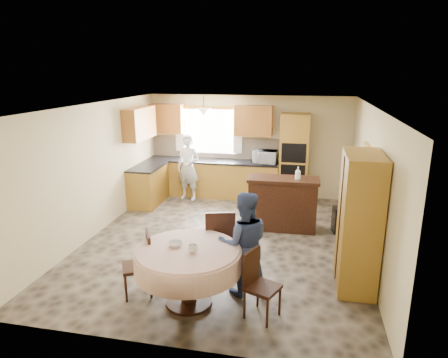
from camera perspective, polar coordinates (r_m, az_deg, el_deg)
floor at (r=7.53m, az=-0.11°, el=-8.89°), size 5.00×6.00×0.01m
ceiling at (r=6.90m, az=-0.12°, el=10.42°), size 5.00×6.00×0.01m
wall_back at (r=10.00m, az=3.45°, el=4.70°), size 5.00×0.02×2.50m
wall_front at (r=4.39m, az=-8.36°, el=-9.65°), size 5.00×0.02×2.50m
wall_left at (r=8.00m, az=-17.93°, el=1.27°), size 0.02×6.00×2.50m
wall_right at (r=7.05m, az=20.18°, el=-0.76°), size 0.02×6.00×2.50m
window at (r=10.11m, az=-2.19°, el=6.85°), size 1.40×0.03×1.10m
curtain_left at (r=10.26m, az=-6.36°, el=7.17°), size 0.22×0.02×1.15m
curtain_right at (r=9.90m, az=1.99°, el=6.96°), size 0.22×0.02×1.15m
base_cab_back at (r=10.05m, az=-1.67°, el=0.03°), size 3.30×0.60×0.88m
counter_back at (r=9.94m, az=-1.69°, el=2.59°), size 3.30×0.64×0.04m
base_cab_left at (r=9.63m, az=-10.77°, el=-0.92°), size 0.60×1.20×0.88m
counter_left at (r=9.52m, az=-10.90°, el=1.74°), size 0.64×1.20×0.04m
backsplash at (r=10.16m, az=-1.33°, el=4.49°), size 3.30×0.02×0.55m
wall_cab_left at (r=10.24m, az=-8.18°, el=8.56°), size 0.85×0.33×0.72m
wall_cab_right at (r=9.71m, az=4.25°, el=8.31°), size 0.90×0.33×0.72m
wall_cab_side at (r=9.39m, az=-11.98°, el=7.78°), size 0.33×1.20×0.72m
oven_tower at (r=9.63m, az=9.95°, el=2.93°), size 0.66×0.62×2.12m
oven_upper at (r=9.29m, az=9.93°, el=3.67°), size 0.56×0.01×0.45m
oven_lower at (r=9.40m, az=9.79°, el=0.68°), size 0.56×0.01×0.45m
pendant at (r=9.58m, az=-2.92°, el=9.50°), size 0.36×0.36×0.18m
sideboard at (r=8.03m, az=8.35°, el=-3.71°), size 1.40×0.60×0.99m
space_heater at (r=8.17m, az=16.60°, el=-5.62°), size 0.42×0.33×0.52m
cupboard at (r=6.07m, az=18.71°, el=-5.76°), size 0.52×1.04×1.98m
dining_table at (r=5.44m, az=-5.16°, el=-11.58°), size 1.43×1.43×0.82m
chair_left at (r=5.83m, az=-11.67°, el=-11.38°), size 0.53×0.53×0.91m
chair_back at (r=6.13m, az=-0.61°, el=-8.67°), size 0.58×0.58×1.08m
chair_right at (r=5.27m, az=4.86°, el=-14.26°), size 0.51×0.51×0.89m
framed_picture at (r=7.40m, az=19.69°, el=2.64°), size 0.06×0.63×0.52m
microwave at (r=9.63m, az=5.87°, el=3.17°), size 0.56×0.39×0.31m
person_sink at (r=9.71m, az=-5.12°, el=1.67°), size 0.66×0.50×1.61m
person_dining at (r=5.63m, az=2.87°, el=-9.22°), size 0.85×0.73×1.51m
bowl_sideboard at (r=7.91m, az=5.24°, el=0.03°), size 0.25×0.25×0.05m
bottle_sideboard at (r=7.83m, az=10.51°, el=0.65°), size 0.13×0.13×0.30m
cup_table at (r=5.23m, az=-4.48°, el=-9.90°), size 0.17×0.17×0.10m
bowl_table at (r=5.43m, az=-6.95°, el=-9.22°), size 0.19×0.19×0.06m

